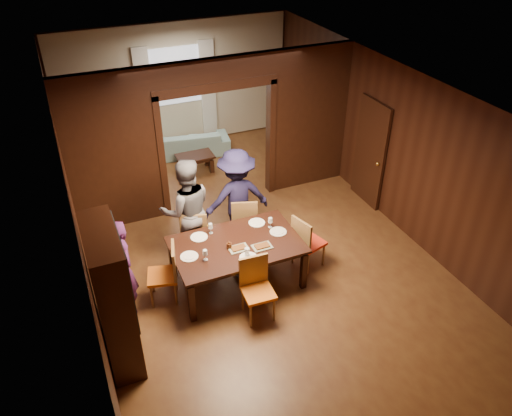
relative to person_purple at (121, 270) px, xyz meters
name	(u,v)px	position (x,y,z in m)	size (l,w,h in m)	color
floor	(251,245)	(2.31, 0.74, -0.78)	(9.00, 9.00, 0.00)	#562C18
ceiling	(250,88)	(2.31, 0.74, 2.12)	(5.50, 9.00, 0.02)	silver
room_walls	(212,127)	(2.31, 2.63, 0.73)	(5.52, 9.01, 2.90)	black
person_purple	(121,270)	(0.00, 0.00, 0.00)	(0.57, 0.37, 1.56)	#56205E
person_grey	(187,210)	(1.25, 0.90, 0.14)	(0.89, 0.70, 1.84)	slate
person_navy	(237,197)	(2.17, 1.00, 0.11)	(1.15, 0.66, 1.78)	#1A1638
sofa	(188,143)	(2.33, 4.59, -0.50)	(1.90, 0.74, 0.55)	#8FBABB
serving_bowl	(243,236)	(1.89, 0.05, 0.02)	(0.33, 0.33, 0.08)	black
dining_table	(237,263)	(1.74, -0.06, -0.40)	(1.98, 1.23, 0.76)	black
coffee_table	(195,163)	(2.22, 3.69, -0.58)	(0.80, 0.50, 0.40)	black
chair_left	(162,274)	(0.57, 0.02, -0.29)	(0.44, 0.44, 0.97)	#C75A12
chair_right	(309,241)	(2.99, -0.11, -0.29)	(0.44, 0.44, 0.97)	red
chair_far_l	(195,232)	(1.34, 0.85, -0.29)	(0.44, 0.44, 0.97)	#C87A12
chair_far_r	(244,220)	(2.24, 0.87, -0.29)	(0.44, 0.44, 0.97)	#BF7612
chair_near	(258,291)	(1.75, -0.88, -0.29)	(0.44, 0.44, 0.97)	orange
hutch	(112,297)	(-0.22, -0.76, 0.22)	(0.40, 1.20, 2.00)	black
door_right	(370,153)	(5.01, 1.24, 0.27)	(0.06, 0.90, 2.10)	black
window_far	(175,76)	(2.31, 5.18, 0.92)	(1.20, 0.03, 1.30)	silver
curtain_left	(145,100)	(1.56, 5.14, 0.47)	(0.35, 0.06, 2.40)	white
curtain_right	(208,91)	(3.06, 5.14, 0.47)	(0.35, 0.06, 2.40)	white
plate_left	(189,256)	(0.98, -0.07, -0.01)	(0.27, 0.27, 0.01)	white
plate_far_l	(199,237)	(1.26, 0.33, -0.01)	(0.27, 0.27, 0.01)	white
plate_far_r	(257,223)	(2.25, 0.33, -0.01)	(0.27, 0.27, 0.01)	white
plate_right	(278,232)	(2.46, -0.03, -0.01)	(0.27, 0.27, 0.01)	silver
plate_near	(248,257)	(1.78, -0.44, -0.01)	(0.27, 0.27, 0.01)	silver
platter_a	(239,248)	(1.73, -0.19, 0.00)	(0.30, 0.20, 0.04)	gray
platter_b	(262,246)	(2.07, -0.29, 0.00)	(0.30, 0.20, 0.04)	gray
wineglass_left	(205,255)	(1.19, -0.24, 0.07)	(0.08, 0.08, 0.18)	white
wineglass_far	(211,228)	(1.47, 0.37, 0.07)	(0.08, 0.08, 0.18)	white
wineglass_right	(270,223)	(2.40, 0.14, 0.07)	(0.08, 0.08, 0.18)	silver
tumbler	(247,252)	(1.78, -0.39, 0.05)	(0.07, 0.07, 0.14)	white
condiment_jar	(229,245)	(1.60, -0.11, 0.04)	(0.08, 0.08, 0.11)	#482310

